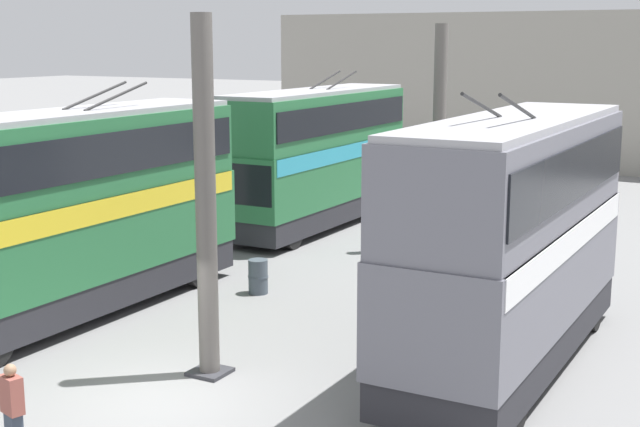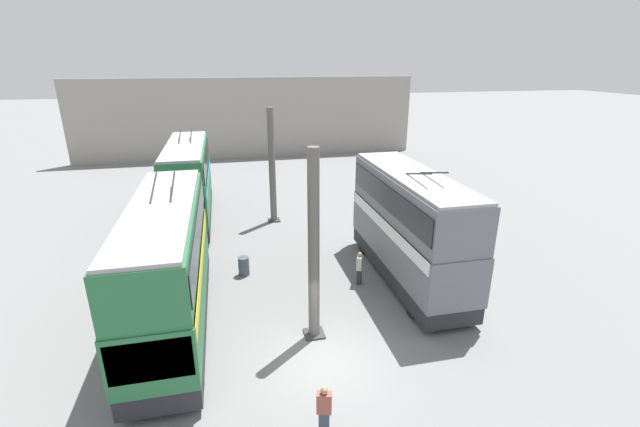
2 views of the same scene
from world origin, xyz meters
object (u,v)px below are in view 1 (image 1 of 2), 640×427
bus_right_far (317,150)px  person_by_left_row (407,311)px  person_aisle_foreground (13,408)px  bus_left_near (513,228)px  oil_drum (258,277)px  bus_right_near (75,201)px

bus_right_far → person_by_left_row: bearing=-142.5°
bus_right_far → person_aisle_foreground: size_ratio=6.33×
bus_left_near → oil_drum: bearing=74.6°
person_by_left_row → oil_drum: size_ratio=1.71×
bus_right_near → person_by_left_row: bus_right_near is taller
bus_left_near → person_aisle_foreground: (-8.01, 5.96, -2.15)m
bus_left_near → oil_drum: (2.10, 7.63, -2.51)m
person_aisle_foreground → person_by_left_row: size_ratio=0.99×
bus_left_near → bus_right_far: bus_left_near is taller
bus_right_near → oil_drum: bearing=-37.7°
bus_right_far → person_aisle_foreground: bus_right_far is taller
bus_right_far → oil_drum: (-8.62, -2.91, -2.40)m
bus_left_near → oil_drum: 8.30m
bus_right_near → oil_drum: 5.35m
person_aisle_foreground → bus_right_near: bearing=-127.9°
oil_drum → bus_right_near: bearing=142.3°
bus_left_near → person_by_left_row: 3.18m
bus_right_near → oil_drum: bus_right_near is taller
person_aisle_foreground → person_by_left_row: 8.81m
person_by_left_row → bus_right_near: bearing=-141.6°
bus_left_near → oil_drum: size_ratio=9.96×
bus_left_near → bus_right_far: 15.04m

